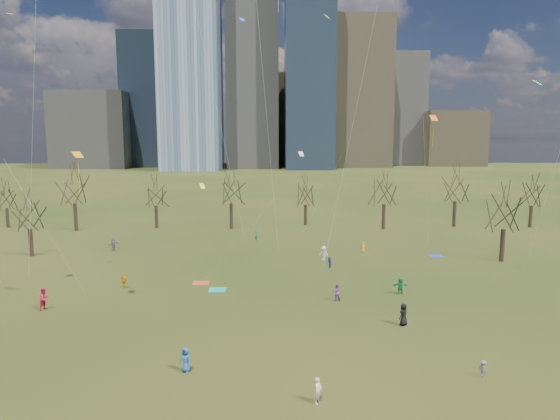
{
  "coord_description": "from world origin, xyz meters",
  "views": [
    {
      "loc": [
        -1.27,
        -38.0,
        14.21
      ],
      "look_at": [
        0.0,
        12.0,
        7.0
      ],
      "focal_mm": 32.0,
      "sensor_mm": 36.0,
      "label": 1
    }
  ],
  "objects_px": {
    "blanket_crimson": "(201,283)",
    "person_1": "(318,390)",
    "person_2": "(44,299)",
    "blanket_navy": "(435,256)",
    "person_0": "(186,360)",
    "blanket_teal": "(218,290)",
    "person_4": "(124,281)"
  },
  "relations": [
    {
      "from": "blanket_navy",
      "to": "person_2",
      "type": "height_order",
      "value": "person_2"
    },
    {
      "from": "blanket_teal",
      "to": "person_0",
      "type": "xyz_separation_m",
      "value": [
        -0.29,
        -16.69,
        0.75
      ]
    },
    {
      "from": "blanket_teal",
      "to": "person_4",
      "type": "xyz_separation_m",
      "value": [
        -8.98,
        0.77,
        0.72
      ]
    },
    {
      "from": "blanket_teal",
      "to": "person_1",
      "type": "bearing_deg",
      "value": -70.07
    },
    {
      "from": "blanket_teal",
      "to": "blanket_crimson",
      "type": "relative_size",
      "value": 1.0
    },
    {
      "from": "blanket_teal",
      "to": "blanket_navy",
      "type": "bearing_deg",
      "value": 27.37
    },
    {
      "from": "person_2",
      "to": "person_1",
      "type": "bearing_deg",
      "value": -103.66
    },
    {
      "from": "person_0",
      "to": "person_1",
      "type": "distance_m",
      "value": 8.66
    },
    {
      "from": "person_1",
      "to": "blanket_navy",
      "type": "bearing_deg",
      "value": 5.48
    },
    {
      "from": "person_4",
      "to": "blanket_navy",
      "type": "bearing_deg",
      "value": -129.16
    },
    {
      "from": "blanket_navy",
      "to": "person_2",
      "type": "relative_size",
      "value": 0.84
    },
    {
      "from": "blanket_navy",
      "to": "blanket_crimson",
      "type": "height_order",
      "value": "same"
    },
    {
      "from": "blanket_crimson",
      "to": "person_1",
      "type": "xyz_separation_m",
      "value": [
        9.3,
        -22.78,
        0.71
      ]
    },
    {
      "from": "blanket_teal",
      "to": "person_1",
      "type": "relative_size",
      "value": 1.1
    },
    {
      "from": "person_2",
      "to": "person_4",
      "type": "xyz_separation_m",
      "value": [
        4.9,
        5.96,
        -0.21
      ]
    },
    {
      "from": "person_1",
      "to": "person_0",
      "type": "bearing_deg",
      "value": 96.76
    },
    {
      "from": "person_0",
      "to": "person_2",
      "type": "height_order",
      "value": "person_2"
    },
    {
      "from": "person_1",
      "to": "person_2",
      "type": "height_order",
      "value": "person_2"
    },
    {
      "from": "blanket_crimson",
      "to": "person_1",
      "type": "bearing_deg",
      "value": -67.79
    },
    {
      "from": "blanket_crimson",
      "to": "person_2",
      "type": "distance_m",
      "value": 14.16
    },
    {
      "from": "blanket_navy",
      "to": "person_4",
      "type": "distance_m",
      "value": 36.34
    },
    {
      "from": "person_4",
      "to": "person_2",
      "type": "bearing_deg",
      "value": 81.69
    },
    {
      "from": "blanket_navy",
      "to": "person_2",
      "type": "distance_m",
      "value": 43.15
    },
    {
      "from": "person_0",
      "to": "person_4",
      "type": "relative_size",
      "value": 1.04
    },
    {
      "from": "blanket_navy",
      "to": "blanket_teal",
      "type": "bearing_deg",
      "value": -152.63
    },
    {
      "from": "blanket_navy",
      "to": "person_0",
      "type": "height_order",
      "value": "person_0"
    },
    {
      "from": "person_2",
      "to": "person_4",
      "type": "bearing_deg",
      "value": -17.26
    },
    {
      "from": "blanket_crimson",
      "to": "person_1",
      "type": "distance_m",
      "value": 24.62
    },
    {
      "from": "person_2",
      "to": "person_4",
      "type": "height_order",
      "value": "person_2"
    },
    {
      "from": "person_1",
      "to": "person_2",
      "type": "xyz_separation_m",
      "value": [
        -21.33,
        15.37,
        0.22
      ]
    },
    {
      "from": "person_0",
      "to": "blanket_navy",
      "type": "bearing_deg",
      "value": 73.22
    },
    {
      "from": "blanket_crimson",
      "to": "person_0",
      "type": "bearing_deg",
      "value": -85.3
    }
  ]
}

